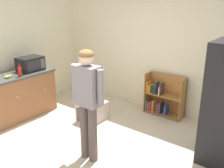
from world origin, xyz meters
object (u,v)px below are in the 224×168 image
(kitchen_counter, at_px, (9,99))
(bookshelf, at_px, (162,98))
(microwave, at_px, (30,64))
(ketchup_bottle, at_px, (20,71))
(pet_carrier, at_px, (92,111))
(banana_bunch, at_px, (8,76))
(standing_person, at_px, (88,96))

(kitchen_counter, height_order, bookshelf, kitchen_counter)
(microwave, height_order, ketchup_bottle, microwave)
(pet_carrier, relative_size, microwave, 1.15)
(microwave, bearing_deg, bookshelf, 34.05)
(microwave, bearing_deg, banana_bunch, -80.29)
(pet_carrier, relative_size, banana_bunch, 3.54)
(standing_person, height_order, banana_bunch, standing_person)
(bookshelf, xyz_separation_m, banana_bunch, (-2.15, -2.08, 0.57))
(standing_person, bearing_deg, kitchen_counter, 180.00)
(standing_person, relative_size, ketchup_bottle, 6.78)
(pet_carrier, bearing_deg, standing_person, -50.49)
(kitchen_counter, relative_size, microwave, 3.93)
(kitchen_counter, relative_size, standing_person, 1.13)
(banana_bunch, relative_size, ketchup_bottle, 0.63)
(bookshelf, bearing_deg, banana_bunch, -135.92)
(kitchen_counter, bearing_deg, banana_bunch, -2.06)
(pet_carrier, height_order, ketchup_bottle, ketchup_bottle)
(banana_bunch, bearing_deg, bookshelf, 44.08)
(ketchup_bottle, bearing_deg, standing_person, -5.22)
(bookshelf, bearing_deg, pet_carrier, -131.55)
(bookshelf, height_order, ketchup_bottle, ketchup_bottle)
(bookshelf, xyz_separation_m, standing_person, (-0.15, -2.07, 0.64))
(standing_person, distance_m, banana_bunch, 1.99)
(banana_bunch, xyz_separation_m, ketchup_bottle, (0.11, 0.18, 0.07))
(bookshelf, bearing_deg, ketchup_bottle, -136.98)
(kitchen_counter, xyz_separation_m, microwave, (0.01, 0.56, 0.59))
(microwave, relative_size, ketchup_bottle, 1.95)
(standing_person, relative_size, pet_carrier, 3.02)
(kitchen_counter, height_order, pet_carrier, kitchen_counter)
(ketchup_bottle, bearing_deg, microwave, 117.78)
(bookshelf, distance_m, microwave, 2.79)
(standing_person, distance_m, pet_carrier, 1.52)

